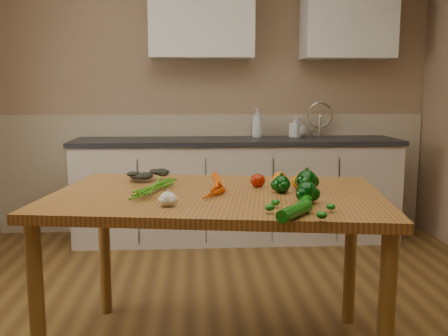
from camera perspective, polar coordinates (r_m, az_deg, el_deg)
name	(u,v)px	position (r m, az deg, el deg)	size (l,w,h in m)	color
room	(232,106)	(2.35, 0.87, 7.13)	(4.04, 5.04, 2.64)	brown
counter_run	(238,188)	(4.46, 1.58, -2.32)	(2.84, 0.64, 1.14)	#B5A897
upper_cabinets	(271,18)	(4.58, 5.41, 16.71)	(2.15, 0.35, 0.70)	silver
table	(217,211)	(2.41, -0.83, -4.99)	(1.69, 1.22, 0.83)	#99612C
soap_bottle_a	(257,123)	(4.54, 3.82, 5.20)	(0.10, 0.10, 0.27)	silver
soap_bottle_b	(296,127)	(4.60, 8.20, 4.71)	(0.09, 0.09, 0.19)	silver
soap_bottle_c	(299,128)	(4.64, 8.60, 4.60)	(0.13, 0.13, 0.17)	silver
carrot_bunch	(197,184)	(2.39, -3.10, -1.88)	(0.29, 0.22, 0.08)	#CC4704
leafy_greens	(148,171)	(2.72, -8.73, -0.29)	(0.22, 0.20, 0.11)	black
garlic_bulb	(168,199)	(2.11, -6.42, -3.55)	(0.07, 0.07, 0.06)	beige
pepper_a	(281,184)	(2.39, 6.58, -1.86)	(0.08, 0.08, 0.08)	black
pepper_b	(307,181)	(2.44, 9.42, -1.47)	(0.10, 0.10, 0.10)	black
pepper_c	(307,192)	(2.19, 9.45, -2.78)	(0.09, 0.09, 0.09)	black
tomato_a	(258,180)	(2.52, 3.88, -1.43)	(0.07, 0.07, 0.07)	#921202
tomato_b	(279,178)	(2.60, 6.36, -1.17)	(0.07, 0.07, 0.07)	#D05E05
tomato_c	(299,182)	(2.51, 8.58, -1.54)	(0.08, 0.08, 0.07)	#D05E05
zucchini_a	(303,204)	(2.06, 8.99, -4.14)	(0.05, 0.05, 0.23)	#094907
zucchini_b	(295,211)	(1.93, 8.11, -4.89)	(0.05, 0.05, 0.22)	#094907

